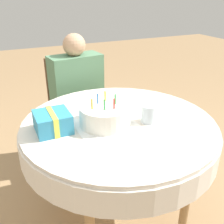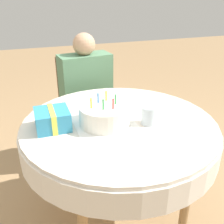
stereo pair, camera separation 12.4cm
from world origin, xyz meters
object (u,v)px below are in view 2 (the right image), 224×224
at_px(gift_box, 52,119).
at_px(drinking_glass, 149,115).
at_px(chair, 84,105).
at_px(person, 87,90).
at_px(birthday_cake, 105,114).

bearing_deg(gift_box, drinking_glass, -13.74).
bearing_deg(drinking_glass, chair, 99.12).
bearing_deg(drinking_glass, gift_box, 166.26).
relative_size(chair, gift_box, 5.13).
xyz_separation_m(person, gift_box, (-0.36, -0.70, 0.13)).
distance_m(birthday_cake, drinking_glass, 0.24).
bearing_deg(birthday_cake, person, 83.39).
bearing_deg(drinking_glass, birthday_cake, 160.84).
height_order(birthday_cake, gift_box, birthday_cake).
bearing_deg(chair, gift_box, -120.10).
xyz_separation_m(person, birthday_cake, (-0.09, -0.75, 0.14)).
bearing_deg(birthday_cake, drinking_glass, -19.16).
height_order(person, drinking_glass, person).
relative_size(person, birthday_cake, 4.12).
relative_size(drinking_glass, gift_box, 0.55).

